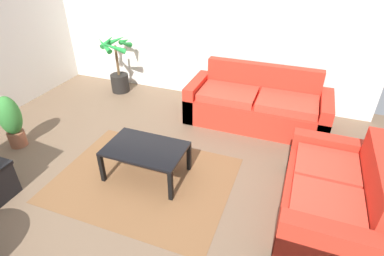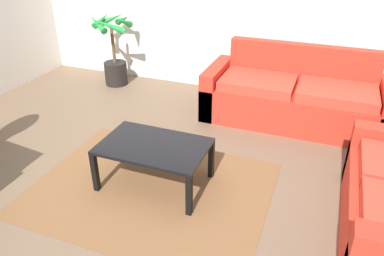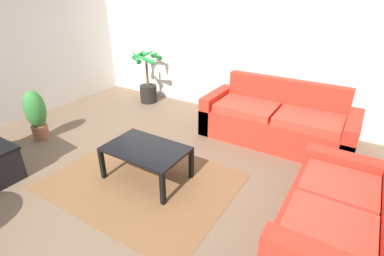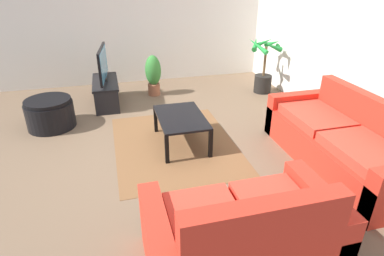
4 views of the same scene
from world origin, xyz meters
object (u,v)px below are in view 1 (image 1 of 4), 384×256
Objects in this scene: couch_loveseat at (331,199)px; coffee_table at (145,151)px; potted_palm at (118,69)px; couch_main at (257,106)px; potted_plant_small at (11,120)px.

couch_loveseat reaches higher than coffee_table.
potted_palm reaches higher than couch_loveseat.
potted_plant_small is (-3.17, -1.91, 0.13)m from couch_main.
couch_main is 2.26× the size of coffee_table.
potted_palm is (-3.87, 2.07, 0.18)m from couch_loveseat.
couch_loveseat reaches higher than potted_plant_small.
potted_plant_small is at bearing -178.64° from couch_loveseat.
potted_plant_small is at bearing -148.88° from couch_main.
potted_palm is (-2.75, 0.26, 0.17)m from couch_main.
couch_main is at bearing -5.34° from potted_palm.
couch_loveseat is 1.63× the size of coffee_table.
couch_loveseat is at bearing 1.36° from potted_plant_small.
coffee_table is at bearing -119.91° from couch_main.
potted_palm reaches higher than coffee_table.
potted_palm is at bearing 128.99° from coffee_table.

